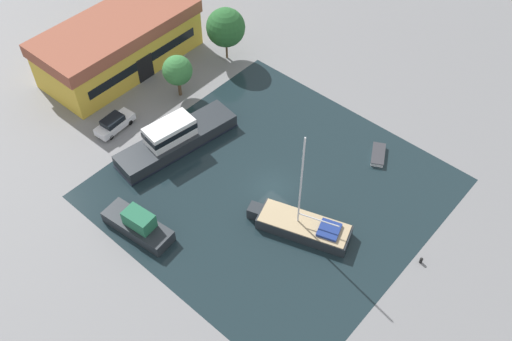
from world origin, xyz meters
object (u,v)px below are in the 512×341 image
sailboat_moored (302,226)px  small_dinghy (378,155)px  motor_cruiser (175,138)px  cabin_boat (138,225)px  quay_tree_near_building (177,70)px  quay_tree_by_water (226,27)px  parked_car (114,123)px  warehouse_building (119,43)px

sailboat_moored → small_dinghy: 12.73m
motor_cruiser → cabin_boat: size_ratio=1.92×
quay_tree_near_building → quay_tree_by_water: bearing=4.9°
quay_tree_by_water → cabin_boat: 27.59m
quay_tree_by_water → motor_cruiser: bearing=-156.2°
motor_cruiser → cabin_boat: motor_cruiser is taller
quay_tree_by_water → sailboat_moored: 27.73m
parked_car → motor_cruiser: 7.38m
quay_tree_by_water → parked_car: bearing=178.7°
warehouse_building → quay_tree_by_water: quay_tree_by_water is taller
warehouse_building → motor_cruiser: warehouse_building is taller
quay_tree_by_water → sailboat_moored: size_ratio=0.56×
quay_tree_near_building → parked_car: quay_tree_near_building is taller
quay_tree_near_building → motor_cruiser: (-6.12, -5.77, -2.25)m
quay_tree_near_building → cabin_boat: bearing=-144.7°
parked_car → small_dinghy: parked_car is taller
quay_tree_near_building → motor_cruiser: 8.70m
quay_tree_by_water → motor_cruiser: quay_tree_by_water is taller
quay_tree_near_building → motor_cruiser: size_ratio=0.38×
parked_car → sailboat_moored: 23.89m
sailboat_moored → quay_tree_near_building: bearing=56.6°
motor_cruiser → small_dinghy: motor_cruiser is taller
quay_tree_by_water → sailboat_moored: bearing=-121.9°
parked_car → cabin_boat: 14.40m
motor_cruiser → cabin_boat: (-9.81, -5.51, -0.29)m
quay_tree_by_water → cabin_boat: quay_tree_by_water is taller
sailboat_moored → cabin_boat: bearing=112.9°
warehouse_building → quay_tree_near_building: size_ratio=3.74×
quay_tree_by_water → parked_car: (-17.32, 0.39, -3.55)m
cabin_boat → motor_cruiser: bearing=23.1°
quay_tree_near_building → parked_car: (-8.65, 1.14, -2.67)m
parked_car → quay_tree_by_water: bearing=84.1°
quay_tree_near_building → cabin_boat: size_ratio=0.72×
motor_cruiser → parked_car: bearing=28.5°
sailboat_moored → small_dinghy: size_ratio=3.56×
quay_tree_near_building → parked_car: 9.13m
quay_tree_by_water → motor_cruiser: 16.46m
small_dinghy → parked_car: bearing=4.7°
parked_car → sailboat_moored: sailboat_moored is taller
parked_car → small_dinghy: size_ratio=1.38×
quay_tree_near_building → quay_tree_by_water: quay_tree_by_water is taller
quay_tree_by_water → small_dinghy: size_ratio=1.99×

